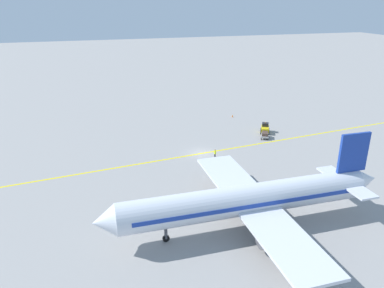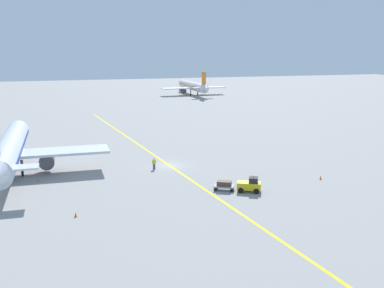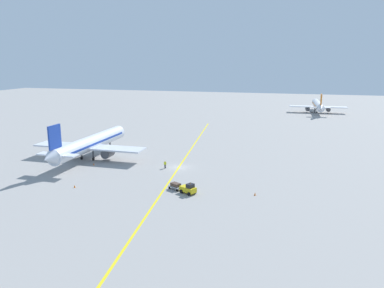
# 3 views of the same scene
# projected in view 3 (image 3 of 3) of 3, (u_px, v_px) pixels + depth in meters

# --- Properties ---
(ground_plane) EXTENTS (400.00, 400.00, 0.00)m
(ground_plane) POSITION_uv_depth(u_px,v_px,m) (179.00, 167.00, 84.58)
(ground_plane) COLOR gray
(apron_yellow_centreline) EXTENTS (13.33, 119.34, 0.01)m
(apron_yellow_centreline) POSITION_uv_depth(u_px,v_px,m) (179.00, 167.00, 84.58)
(apron_yellow_centreline) COLOR yellow
(apron_yellow_centreline) RESTS_ON ground
(airplane_at_gate) EXTENTS (28.05, 35.43, 10.60)m
(airplane_at_gate) POSITION_uv_depth(u_px,v_px,m) (90.00, 144.00, 91.43)
(airplane_at_gate) COLOR silver
(airplane_at_gate) RESTS_ON ground
(airplane_distant_taxiing) EXTENTS (25.32, 31.93, 9.54)m
(airplane_distant_taxiing) POSITION_uv_depth(u_px,v_px,m) (318.00, 105.00, 171.50)
(airplane_distant_taxiing) COLOR silver
(airplane_distant_taxiing) RESTS_ON ground
(baggage_tug_white) EXTENTS (3.35, 2.79, 2.11)m
(baggage_tug_white) POSITION_uv_depth(u_px,v_px,m) (188.00, 189.00, 67.85)
(baggage_tug_white) COLOR gold
(baggage_tug_white) RESTS_ON ground
(baggage_cart_trailing) EXTENTS (2.95, 2.45, 1.24)m
(baggage_cart_trailing) POSITION_uv_depth(u_px,v_px,m) (176.00, 185.00, 70.07)
(baggage_cart_trailing) COLOR gray
(baggage_cart_trailing) RESTS_ON ground
(ground_crew_worker) EXTENTS (0.58, 0.22, 1.68)m
(ground_crew_worker) POSITION_uv_depth(u_px,v_px,m) (165.00, 164.00, 83.70)
(ground_crew_worker) COLOR #23232D
(ground_crew_worker) RESTS_ON ground
(traffic_cone_near_nose) EXTENTS (0.32, 0.32, 0.55)m
(traffic_cone_near_nose) POSITION_uv_depth(u_px,v_px,m) (75.00, 186.00, 71.12)
(traffic_cone_near_nose) COLOR orange
(traffic_cone_near_nose) RESTS_ON ground
(traffic_cone_mid_apron) EXTENTS (0.32, 0.32, 0.55)m
(traffic_cone_mid_apron) POSITION_uv_depth(u_px,v_px,m) (94.00, 164.00, 86.30)
(traffic_cone_mid_apron) COLOR orange
(traffic_cone_mid_apron) RESTS_ON ground
(traffic_cone_by_wingtip) EXTENTS (0.32, 0.32, 0.55)m
(traffic_cone_by_wingtip) POSITION_uv_depth(u_px,v_px,m) (255.00, 194.00, 67.05)
(traffic_cone_by_wingtip) COLOR orange
(traffic_cone_by_wingtip) RESTS_ON ground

